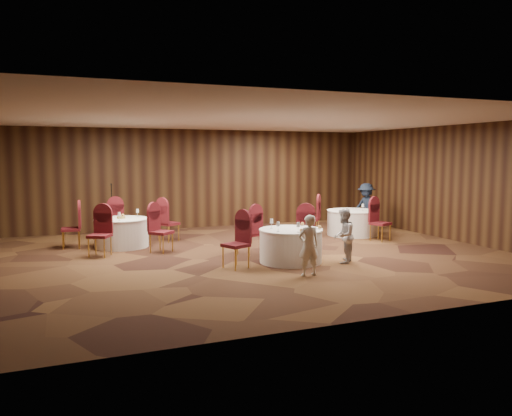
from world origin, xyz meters
name	(u,v)px	position (x,y,z in m)	size (l,w,h in m)	color
ground	(251,255)	(0.00, 0.00, 0.00)	(12.00, 12.00, 0.00)	black
room_shell	(251,172)	(0.00, 0.00, 1.96)	(12.00, 12.00, 12.00)	silver
table_main	(291,245)	(0.53, -1.04, 0.38)	(1.40, 1.40, 0.74)	white
table_left	(122,232)	(-2.71, 2.27, 0.38)	(1.39, 1.39, 0.74)	white
table_right	(352,222)	(3.90, 1.72, 0.38)	(1.51, 1.51, 0.74)	white
chairs_main	(265,236)	(0.19, -0.38, 0.50)	(2.87, 1.96, 1.00)	#430D13
chairs_left	(124,228)	(-2.66, 2.26, 0.50)	(3.17, 3.12, 1.00)	#430D13
chairs_right	(345,221)	(3.39, 1.33, 0.50)	(2.01, 2.29, 1.00)	#430D13
tabletop_main	(299,225)	(0.65, -1.18, 0.84)	(1.13, 1.05, 0.22)	silver
tabletop_left	(121,215)	(-2.72, 2.28, 0.82)	(0.90, 0.86, 0.22)	silver
tabletop_right	(363,206)	(4.08, 1.45, 0.90)	(0.08, 0.08, 0.22)	silver
mic_stand	(112,221)	(-2.76, 4.08, 0.45)	(0.24, 0.24, 1.56)	black
woman_a	(309,245)	(0.30, -2.31, 0.60)	(0.44, 0.29, 1.21)	silver
woman_b	(344,236)	(1.58, -1.53, 0.60)	(0.59, 0.46, 1.20)	silver
man_c	(366,207)	(4.85, 2.41, 0.74)	(0.96, 0.55, 1.49)	black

